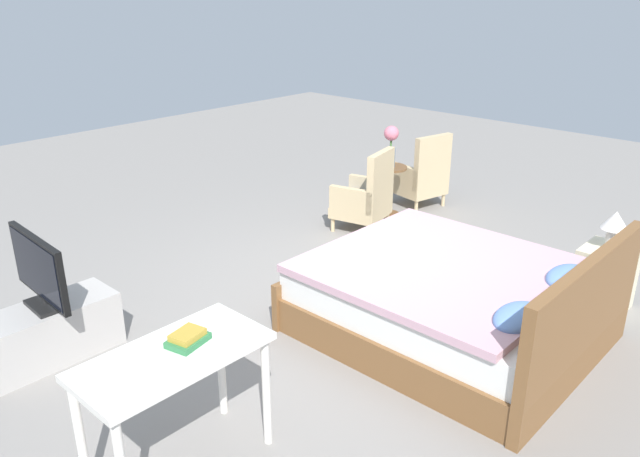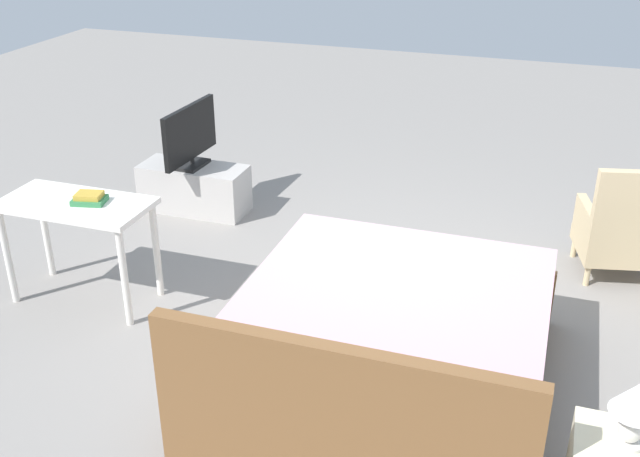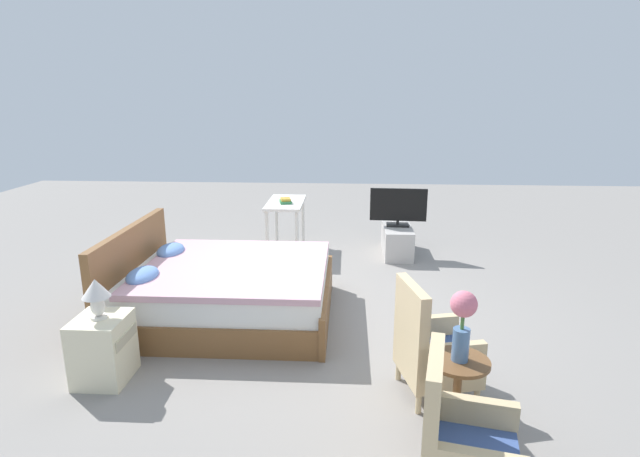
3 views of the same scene
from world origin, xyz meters
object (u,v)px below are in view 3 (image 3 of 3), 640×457
at_px(armchair_by_window_right, 431,350).
at_px(vanity_desk, 286,209).
at_px(nightstand, 103,349).
at_px(armchair_by_window_left, 462,447).
at_px(tv_flatscreen, 398,207).
at_px(book_stack, 286,201).
at_px(tv_stand, 397,240).
at_px(table_lamp, 96,293).
at_px(flower_vase, 463,319).
at_px(side_table, 457,390).
at_px(bed, 225,290).

height_order(armchair_by_window_right, vanity_desk, armchair_by_window_right).
bearing_deg(armchair_by_window_right, nightstand, 88.83).
relative_size(armchair_by_window_left, armchair_by_window_right, 1.00).
xyz_separation_m(tv_flatscreen, book_stack, (-0.09, 1.63, 0.09)).
bearing_deg(nightstand, armchair_by_window_right, -91.17).
bearing_deg(vanity_desk, tv_stand, -90.74).
bearing_deg(table_lamp, flower_vase, -102.46).
distance_m(flower_vase, nightstand, 2.85).
height_order(flower_vase, table_lamp, flower_vase).
relative_size(flower_vase, book_stack, 1.94).
distance_m(armchair_by_window_right, vanity_desk, 3.94).
bearing_deg(table_lamp, armchair_by_window_right, -91.17).
height_order(side_table, tv_stand, side_table).
height_order(armchair_by_window_right, table_lamp, armchair_by_window_right).
xyz_separation_m(flower_vase, tv_flatscreen, (4.13, 0.01, -0.19)).
xyz_separation_m(side_table, flower_vase, (0.00, -0.00, 0.52)).
height_order(armchair_by_window_left, tv_stand, armchair_by_window_left).
height_order(armchair_by_window_right, flower_vase, flower_vase).
relative_size(side_table, flower_vase, 1.27).
bearing_deg(side_table, vanity_desk, 21.67).
distance_m(vanity_desk, book_stack, 0.19).
xyz_separation_m(side_table, vanity_desk, (4.15, 1.65, 0.27)).
xyz_separation_m(bed, tv_stand, (2.27, -2.01, -0.09)).
height_order(nightstand, tv_flatscreen, tv_flatscreen).
height_order(armchair_by_window_right, book_stack, armchair_by_window_right).
relative_size(nightstand, vanity_desk, 0.53).
distance_m(armchair_by_window_right, side_table, 0.55).
xyz_separation_m(side_table, book_stack, (4.03, 1.63, 0.42)).
xyz_separation_m(tv_stand, tv_flatscreen, (0.00, -0.00, 0.50)).
relative_size(armchair_by_window_left, book_stack, 3.75).
relative_size(armchair_by_window_left, tv_stand, 0.96).
relative_size(table_lamp, book_stack, 1.34).
bearing_deg(tv_flatscreen, side_table, -179.88).
xyz_separation_m(nightstand, vanity_desk, (3.55, -1.06, 0.37)).
bearing_deg(vanity_desk, book_stack, -173.01).
relative_size(bed, armchair_by_window_right, 2.30).
bearing_deg(tv_stand, armchair_by_window_right, 178.78).
bearing_deg(bed, table_lamp, 150.91).
distance_m(tv_flatscreen, vanity_desk, 1.64).
bearing_deg(side_table, book_stack, 22.05).
xyz_separation_m(armchair_by_window_right, vanity_desk, (3.60, 1.56, 0.27)).
distance_m(flower_vase, vanity_desk, 4.47).
distance_m(table_lamp, tv_stand, 4.48).
distance_m(flower_vase, tv_flatscreen, 4.13).
height_order(flower_vase, book_stack, flower_vase).
distance_m(armchair_by_window_left, vanity_desk, 4.96).
height_order(table_lamp, tv_flatscreen, tv_flatscreen).
height_order(nightstand, vanity_desk, vanity_desk).
distance_m(bed, tv_stand, 3.03).
bearing_deg(vanity_desk, bed, 170.92).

